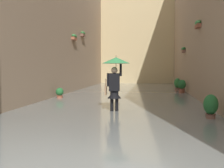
% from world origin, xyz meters
% --- Properties ---
extents(ground_plane, '(60.00, 60.00, 0.00)m').
position_xyz_m(ground_plane, '(0.00, -11.70, 0.00)').
color(ground_plane, gray).
extents(flood_water, '(8.18, 29.40, 0.13)m').
position_xyz_m(flood_water, '(0.00, -11.70, 0.07)').
color(flood_water, slate).
rests_on(flood_water, ground_plane).
extents(building_facade_far, '(10.98, 1.80, 8.70)m').
position_xyz_m(building_facade_far, '(0.00, -24.30, 4.35)').
color(building_facade_far, tan).
rests_on(building_facade_far, ground_plane).
extents(person_wading, '(1.01, 1.01, 2.15)m').
position_xyz_m(person_wading, '(-0.12, -5.73, 1.51)').
color(person_wading, '#2D2319').
rests_on(person_wading, ground_plane).
extents(potted_plant_far_right, '(0.40, 0.40, 0.67)m').
position_xyz_m(potted_plant_far_right, '(3.30, -9.50, 0.37)').
color(potted_plant_far_right, '#9E563D').
rests_on(potted_plant_far_right, ground_plane).
extents(potted_plant_near_left, '(0.45, 0.45, 0.89)m').
position_xyz_m(potted_plant_near_left, '(-3.24, -4.73, 0.50)').
color(potted_plant_near_left, brown).
rests_on(potted_plant_near_left, ground_plane).
extents(potted_plant_mid_left, '(0.50, 0.50, 0.96)m').
position_xyz_m(potted_plant_mid_left, '(-3.35, -13.29, 0.54)').
color(potted_plant_mid_left, brown).
rests_on(potted_plant_mid_left, ground_plane).
extents(potted_plant_far_left, '(0.44, 0.44, 1.00)m').
position_xyz_m(potted_plant_far_left, '(-3.21, -14.64, 0.55)').
color(potted_plant_far_left, brown).
rests_on(potted_plant_far_left, ground_plane).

